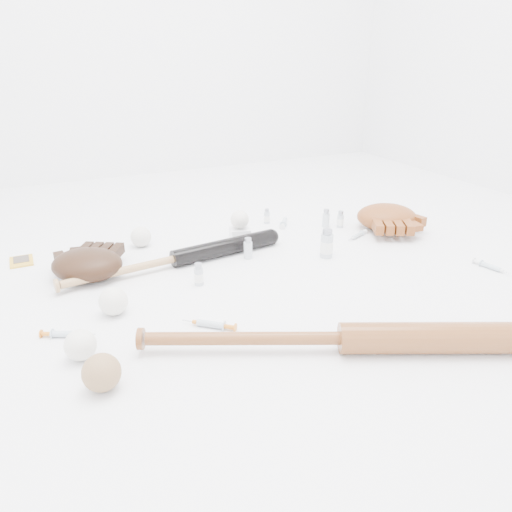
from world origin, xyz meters
name	(u,v)px	position (x,y,z in m)	size (l,w,h in m)	color
bat_dark	(175,259)	(-0.21, 0.19, 0.03)	(0.79, 0.06, 0.06)	black
bat_wood	(344,338)	(0.00, -0.45, 0.04)	(1.01, 0.07, 0.07)	brown
glove_dark	(87,264)	(-0.48, 0.23, 0.05)	(0.26, 0.26, 0.09)	black
glove_tan	(387,217)	(0.64, 0.19, 0.05)	(0.27, 0.27, 0.10)	brown
trading_card	(21,261)	(-0.66, 0.45, 0.00)	(0.07, 0.10, 0.01)	gold
pedestal	(240,233)	(0.08, 0.34, 0.02)	(0.07, 0.07, 0.04)	white
baseball_on_pedestal	(240,219)	(0.08, 0.34, 0.07)	(0.07, 0.07, 0.07)	white
baseball_left	(80,345)	(-0.56, -0.22, 0.04)	(0.07, 0.07, 0.07)	white
baseball_upper	(141,237)	(-0.27, 0.42, 0.04)	(0.07, 0.07, 0.07)	white
baseball_mid	(113,301)	(-0.45, -0.04, 0.04)	(0.08, 0.08, 0.08)	white
baseball_aged	(102,373)	(-0.53, -0.35, 0.04)	(0.08, 0.08, 0.08)	#936D46
syringe_0	(66,334)	(-0.58, -0.10, 0.01)	(0.15, 0.03, 0.02)	#ADBCC6
syringe_1	(211,324)	(-0.24, -0.21, 0.01)	(0.16, 0.03, 0.02)	#ADBCC6
syringe_2	(284,222)	(0.31, 0.41, 0.01)	(0.16, 0.03, 0.02)	#ADBCC6
syringe_3	(491,267)	(0.70, -0.26, 0.01)	(0.14, 0.02, 0.02)	#ADBCC6
syringe_4	(358,235)	(0.49, 0.16, 0.01)	(0.14, 0.02, 0.02)	#ADBCC6
vial_0	(340,219)	(0.49, 0.28, 0.03)	(0.03, 0.03, 0.07)	#B2BBC4
vial_1	(326,218)	(0.44, 0.31, 0.04)	(0.03, 0.03, 0.07)	#B2BBC4
vial_2	(248,248)	(0.03, 0.16, 0.04)	(0.03, 0.03, 0.07)	#B2BBC4
vial_3	(327,243)	(0.28, 0.05, 0.05)	(0.04, 0.04, 0.10)	#B2BBC4
vial_4	(199,274)	(-0.19, 0.03, 0.03)	(0.03, 0.03, 0.07)	#B2BBC4
vial_5	(267,216)	(0.25, 0.45, 0.03)	(0.02, 0.02, 0.06)	#B2BBC4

